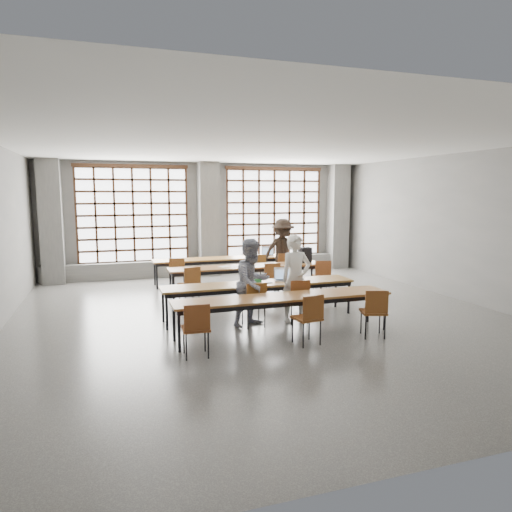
{
  "coord_description": "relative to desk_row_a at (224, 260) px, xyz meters",
  "views": [
    {
      "loc": [
        -3.03,
        -8.73,
        2.55
      ],
      "look_at": [
        -0.03,
        0.4,
        1.23
      ],
      "focal_mm": 32.0,
      "sensor_mm": 36.0,
      "label": 1
    }
  ],
  "objects": [
    {
      "name": "plastic_bag",
      "position": [
        0.9,
        0.05,
        0.21
      ],
      "size": [
        0.32,
        0.29,
        0.29
      ],
      "primitive_type": "ellipsoid",
      "rotation": [
        0.0,
        0.0,
        -0.41
      ],
      "color": "white",
      "rests_on": "desk_row_a"
    },
    {
      "name": "chair_back_left",
      "position": [
        -1.42,
        -0.63,
        -0.13
      ],
      "size": [
        0.51,
        0.51,
        0.88
      ],
      "color": "brown",
      "rests_on": "floor"
    },
    {
      "name": "chair_back_right",
      "position": [
        1.59,
        -0.63,
        -0.13
      ],
      "size": [
        0.48,
        0.49,
        0.88
      ],
      "color": "brown",
      "rests_on": "floor"
    },
    {
      "name": "window_right",
      "position": [
        2.13,
        1.65,
        1.24
      ],
      "size": [
        3.32,
        0.12,
        3.0
      ],
      "color": "white",
      "rests_on": "wall_back"
    },
    {
      "name": "column_left",
      "position": [
        -4.62,
        1.45,
        1.09
      ],
      "size": [
        0.6,
        0.55,
        3.5
      ],
      "primitive_type": "cube",
      "color": "#595856",
      "rests_on": "floor"
    },
    {
      "name": "chair_mid_right",
      "position": [
        2.0,
        -2.22,
        -0.13
      ],
      "size": [
        0.52,
        0.52,
        0.88
      ],
      "color": "brown",
      "rests_on": "floor"
    },
    {
      "name": "red_pouch",
      "position": [
        -1.89,
        -5.63,
        -0.16
      ],
      "size": [
        0.22,
        0.15,
        0.06
      ],
      "primitive_type": "cube",
      "rotation": [
        0.0,
        0.0,
        0.4
      ],
      "color": "#AA152A",
      "rests_on": "chair_near_left"
    },
    {
      "name": "paper_sheet_b",
      "position": [
        -0.08,
        -1.64,
        0.07
      ],
      "size": [
        0.35,
        0.3,
        0.0
      ],
      "primitive_type": "cube",
      "rotation": [
        0.0,
        0.0,
        -0.35
      ],
      "color": "white",
      "rests_on": "desk_row_b"
    },
    {
      "name": "chair_back_mid",
      "position": [
        0.8,
        -0.63,
        -0.13
      ],
      "size": [
        0.42,
        0.43,
        0.88
      ],
      "color": "brown",
      "rests_on": "floor"
    },
    {
      "name": "paper_sheet_a",
      "position": [
        -0.38,
        -1.54,
        0.07
      ],
      "size": [
        0.36,
        0.32,
        0.0
      ],
      "primitive_type": "cube",
      "rotation": [
        0.0,
        0.0,
        0.45
      ],
      "color": "silver",
      "rests_on": "desk_row_b"
    },
    {
      "name": "laptop_back",
      "position": [
        1.37,
        0.11,
        0.13
      ],
      "size": [
        0.43,
        0.39,
        0.26
      ],
      "color": "#B0B1B5",
      "rests_on": "desk_row_a"
    },
    {
      "name": "chair_near_right",
      "position": [
        1.29,
        -5.71,
        -0.13
      ],
      "size": [
        0.53,
        0.53,
        0.88
      ],
      "color": "brown",
      "rests_on": "floor"
    },
    {
      "name": "wall_back",
      "position": [
        -0.12,
        1.73,
        1.09
      ],
      "size": [
        10.0,
        0.0,
        10.0
      ],
      "primitive_type": "plane",
      "rotation": [
        1.57,
        0.0,
        0.0
      ],
      "color": "#5D5D5B",
      "rests_on": "floor"
    },
    {
      "name": "wall_front",
      "position": [
        -0.12,
        -9.27,
        1.09
      ],
      "size": [
        10.0,
        0.0,
        10.0
      ],
      "primitive_type": "plane",
      "rotation": [
        -1.57,
        0.0,
        0.0
      ],
      "color": "#5D5D5B",
      "rests_on": "floor"
    },
    {
      "name": "mouse",
      "position": [
        0.73,
        -3.82,
        0.08
      ],
      "size": [
        0.11,
        0.09,
        0.04
      ],
      "primitive_type": "ellipsoid",
      "rotation": [
        0.0,
        0.0,
        0.36
      ],
      "color": "white",
      "rests_on": "desk_row_c"
    },
    {
      "name": "wall_right",
      "position": [
        4.88,
        -3.77,
        1.09
      ],
      "size": [
        0.0,
        11.0,
        11.0
      ],
      "primitive_type": "plane",
      "rotation": [
        1.57,
        0.0,
        -1.57
      ],
      "color": "#5D5D5B",
      "rests_on": "floor"
    },
    {
      "name": "paper_sheet_c",
      "position": [
        0.32,
        -1.59,
        0.07
      ],
      "size": [
        0.34,
        0.28,
        0.0
      ],
      "primitive_type": "cube",
      "rotation": [
        0.0,
        0.0,
        0.28
      ],
      "color": "silver",
      "rests_on": "desk_row_b"
    },
    {
      "name": "backpack",
      "position": [
        1.82,
        -1.54,
        0.27
      ],
      "size": [
        0.35,
        0.24,
        0.4
      ],
      "primitive_type": "cube",
      "rotation": [
        0.0,
        0.0,
        0.15
      ],
      "color": "black",
      "rests_on": "desk_row_b"
    },
    {
      "name": "desk_row_d",
      "position": [
        -0.19,
        -5.08,
        0.0
      ],
      "size": [
        4.0,
        0.7,
        0.73
      ],
      "color": "brown",
      "rests_on": "floor"
    },
    {
      "name": "sill_ledge",
      "position": [
        -0.12,
        1.53,
        -0.41
      ],
      "size": [
        9.8,
        0.35,
        0.5
      ],
      "primitive_type": "cube",
      "color": "#595856",
      "rests_on": "floor"
    },
    {
      "name": "chair_front_left",
      "position": [
        -0.52,
        -4.43,
        -0.13
      ],
      "size": [
        0.43,
        0.43,
        0.88
      ],
      "color": "brown",
      "rests_on": "floor"
    },
    {
      "name": "chair_near_left",
      "position": [
        -1.89,
        -5.71,
        -0.13
      ],
      "size": [
        0.44,
        0.45,
        0.88
      ],
      "color": "brown",
      "rests_on": "floor"
    },
    {
      "name": "student_back",
      "position": [
        1.6,
        -0.5,
        0.25
      ],
      "size": [
        1.19,
        0.69,
        1.83
      ],
      "primitive_type": "imported",
      "rotation": [
        0.0,
        0.0,
        0.01
      ],
      "color": "black",
      "rests_on": "floor"
    },
    {
      "name": "desk_row_a",
      "position": [
        0.0,
        0.0,
        0.0
      ],
      "size": [
        4.0,
        0.7,
        0.73
      ],
      "color": "brown",
      "rests_on": "floor"
    },
    {
      "name": "student_male",
      "position": [
        0.38,
        -4.3,
        0.21
      ],
      "size": [
        0.67,
        0.47,
        1.74
      ],
      "primitive_type": "imported",
      "rotation": [
        0.0,
        0.0,
        0.08
      ],
      "color": "white",
      "rests_on": "floor"
    },
    {
      "name": "ceiling",
      "position": [
        -0.12,
        -3.77,
        2.84
      ],
      "size": [
        11.0,
        11.0,
        0.0
      ],
      "primitive_type": "plane",
      "rotation": [
        3.14,
        0.0,
        0.0
      ],
      "color": "silver",
      "rests_on": "floor"
    },
    {
      "name": "floor",
      "position": [
        -0.12,
        -3.77,
        -0.66
      ],
      "size": [
        11.0,
        11.0,
        0.0
      ],
      "primitive_type": "plane",
      "color": "#51524F",
      "rests_on": "ground"
    },
    {
      "name": "column_mid",
      "position": [
        -0.12,
        1.45,
        1.09
      ],
      "size": [
        0.6,
        0.55,
        3.5
      ],
      "primitive_type": "cube",
      "color": "#595856",
      "rests_on": "floor"
    },
    {
      "name": "laptop_front",
      "position": [
        0.35,
        -3.69,
        0.13
      ],
      "size": [
        0.43,
        0.39,
        0.26
      ],
      "color": "#ACACB1",
      "rests_on": "desk_row_c"
    },
    {
      "name": "desk_row_b",
      "position": [
        0.22,
        -1.59,
        0.0
      ],
      "size": [
        4.0,
        0.7,
        0.73
      ],
      "color": "brown",
      "rests_on": "floor"
    },
    {
      "name": "window_left",
      "position": [
        -2.37,
        1.65,
        1.24
      ],
      "size": [
        3.32,
        0.12,
        3.0
      ],
      "color": "white",
      "rests_on": "wall_back"
    },
    {
      "name": "column_right",
      "position": [
        4.38,
        1.45,
        1.09
      ],
      "size": [
        0.6,
        0.55,
        3.5
      ],
      "primitive_type": "cube",
      "color": "#595856",
      "rests_on": "floor"
    },
    {
      "name": "chair_mid_left",
      "position": [
        -1.36,
        -2.22,
        -0.13
      ],
      "size": [
        0.51,
        0.51,
        0.88
      ],
      "color": "brown",
      "rests_on": "floor"
    },
    {
      "name": "chair_mid_centre",
      "position": [
        0.62,
        -2.22,
        -0.13
      ],
      "size": [
        0.45,
        0.45,
        0.88
      ],
      "color": "brown",
      "rests_on": "floor"
    },
    {
      "name": "chair_near_mid",
      "position": [
        0.03,
        -5.71,
        -0.13
      ],
      "size": [
        0.48,
        0.48,
        0.88
      ],
      "color": "brown",
      "rests_on": "floor"
    },
    {
      "name": "green_box",
      "position": [
        -0.27,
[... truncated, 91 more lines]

